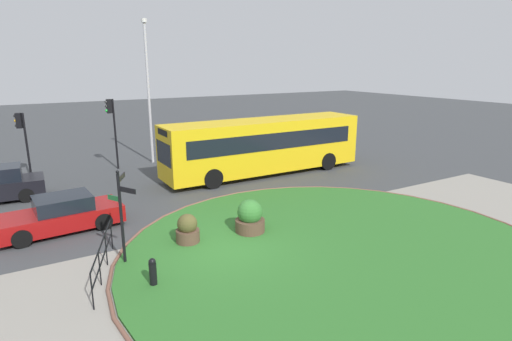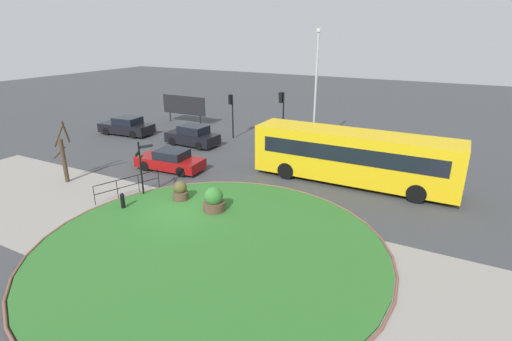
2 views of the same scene
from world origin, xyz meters
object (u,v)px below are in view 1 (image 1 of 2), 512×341
(traffic_light_far, at_px, (22,131))
(traffic_light_near, at_px, (112,119))
(lamppost_tall, at_px, (148,88))
(planter_kerbside, at_px, (188,231))
(signpost_directional, at_px, (121,210))
(bollard_foreground, at_px, (153,273))
(bus_yellow, at_px, (264,145))
(car_far_lane, at_px, (60,215))
(planter_near_signpost, at_px, (250,219))

(traffic_light_far, bearing_deg, traffic_light_near, -165.49)
(lamppost_tall, xyz_separation_m, planter_kerbside, (-2.60, -12.47, -4.03))
(signpost_directional, distance_m, traffic_light_near, 12.56)
(signpost_directional, xyz_separation_m, bollard_foreground, (0.32, -1.79, -1.32))
(bus_yellow, distance_m, car_far_lane, 11.17)
(planter_kerbside, bearing_deg, bollard_foreground, -130.73)
(bollard_foreground, relative_size, car_far_lane, 0.20)
(bollard_foreground, relative_size, planter_kerbside, 0.80)
(car_far_lane, relative_size, lamppost_tall, 0.52)
(signpost_directional, distance_m, car_far_lane, 4.25)
(lamppost_tall, xyz_separation_m, planter_near_signpost, (-0.34, -12.76, -3.94))
(bollard_foreground, bearing_deg, traffic_light_far, 99.66)
(lamppost_tall, relative_size, planter_near_signpost, 6.55)
(traffic_light_far, xyz_separation_m, lamppost_tall, (6.87, 0.45, 1.94))
(bus_yellow, height_order, traffic_light_far, traffic_light_far)
(bollard_foreground, relative_size, traffic_light_near, 0.22)
(bus_yellow, distance_m, planter_kerbside, 9.78)
(bus_yellow, height_order, lamppost_tall, lamppost_tall)
(planter_kerbside, bearing_deg, lamppost_tall, 78.20)
(traffic_light_far, bearing_deg, planter_kerbside, 125.66)
(bollard_foreground, distance_m, traffic_light_near, 14.43)
(car_far_lane, distance_m, lamppost_tall, 11.58)
(signpost_directional, relative_size, lamppost_tall, 0.35)
(bollard_foreground, xyz_separation_m, traffic_light_near, (2.08, 14.06, 2.50))
(traffic_light_near, distance_m, planter_kerbside, 12.15)
(planter_near_signpost, distance_m, planter_kerbside, 2.29)
(signpost_directional, relative_size, planter_kerbside, 2.76)
(lamppost_tall, height_order, planter_near_signpost, lamppost_tall)
(planter_near_signpost, relative_size, planter_kerbside, 1.19)
(planter_near_signpost, bearing_deg, traffic_light_near, 99.49)
(car_far_lane, relative_size, planter_near_signpost, 3.43)
(car_far_lane, height_order, planter_near_signpost, car_far_lane)
(signpost_directional, bearing_deg, traffic_light_far, 99.59)
(lamppost_tall, bearing_deg, bus_yellow, -52.37)
(planter_kerbside, bearing_deg, bus_yellow, 42.95)
(bollard_foreground, bearing_deg, traffic_light_near, 81.56)
(bus_yellow, distance_m, traffic_light_far, 12.64)
(bus_yellow, bearing_deg, traffic_light_far, -25.39)
(bus_yellow, height_order, car_far_lane, bus_yellow)
(signpost_directional, distance_m, lamppost_tall, 13.97)
(car_far_lane, xyz_separation_m, planter_kerbside, (3.56, -3.48, -0.12))
(bollard_foreground, height_order, traffic_light_far, traffic_light_far)
(bollard_foreground, distance_m, planter_near_signpost, 4.53)
(signpost_directional, bearing_deg, bollard_foreground, -79.88)
(signpost_directional, height_order, car_far_lane, signpost_directional)
(traffic_light_far, distance_m, planter_kerbside, 12.93)
(bus_yellow, xyz_separation_m, planter_kerbside, (-7.11, -6.62, -1.13))
(planter_kerbside, bearing_deg, planter_near_signpost, -7.40)
(bollard_foreground, distance_m, car_far_lane, 5.89)
(bus_yellow, relative_size, planter_near_signpost, 8.80)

